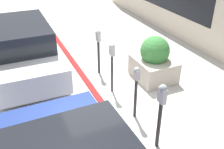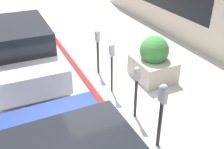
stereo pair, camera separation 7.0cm
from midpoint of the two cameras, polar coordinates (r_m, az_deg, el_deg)
The scene contains 8 objects.
ground_plane at distance 6.60m, azimuth -0.67°, elevation -6.91°, with size 40.00×40.00×0.00m, color beige.
curb_strip at distance 6.56m, azimuth -1.32°, elevation -6.94°, with size 19.00×0.16×0.04m.
parking_meter_nearest at distance 5.02m, azimuth 10.99°, elevation -6.89°, with size 0.18×0.16×1.46m.
parking_meter_second at distance 5.81m, azimuth 5.63°, elevation -2.26°, with size 0.16×0.14×1.31m.
parking_meter_middle at distance 6.67m, azimuth 0.31°, elevation 3.76°, with size 0.19×0.16×1.40m.
parking_meter_fourth at distance 7.65m, azimuth -2.73°, elevation 6.72°, with size 0.19×0.17×1.37m.
planter_box at distance 7.59m, azimuth 9.40°, elevation 2.83°, with size 1.21×1.02×1.31m.
parked_car_middle at distance 8.18m, azimuth -18.69°, elevation 5.76°, with size 4.72×1.80×1.59m.
Camera 1 is at (-4.89, 2.07, 3.91)m, focal length 42.00 mm.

